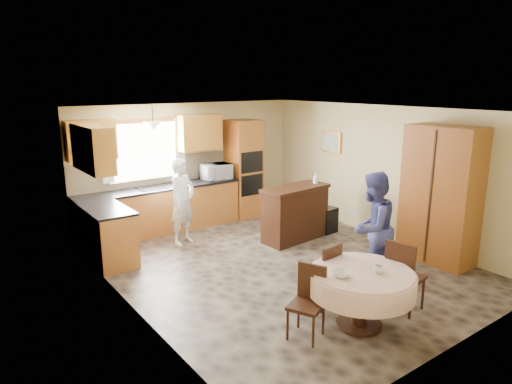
{
  "coord_description": "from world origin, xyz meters",
  "views": [
    {
      "loc": [
        -4.45,
        -5.39,
        2.93
      ],
      "look_at": [
        -0.27,
        0.3,
        1.21
      ],
      "focal_mm": 32.0,
      "sensor_mm": 36.0,
      "label": 1
    }
  ],
  "objects": [
    {
      "name": "wall_back",
      "position": [
        0.0,
        3.0,
        1.25
      ],
      "size": [
        5.0,
        0.02,
        2.5
      ],
      "primitive_type": "cube",
      "color": "#CBBA82",
      "rests_on": "floor"
    },
    {
      "name": "backsplash",
      "position": [
        -0.85,
        2.99,
        1.18
      ],
      "size": [
        3.3,
        0.02,
        0.55
      ],
      "primitive_type": "cube",
      "color": "tan",
      "rests_on": "wall_back"
    },
    {
      "name": "bowl_sideboard",
      "position": [
        0.67,
        0.8,
        0.99
      ],
      "size": [
        0.29,
        0.29,
        0.06
      ],
      "primitive_type": "imported",
      "rotation": [
        0.0,
        0.0,
        -0.25
      ],
      "color": "#B2B2B2",
      "rests_on": "sideboard"
    },
    {
      "name": "microwave",
      "position": [
        0.42,
        2.65,
        1.08
      ],
      "size": [
        0.61,
        0.42,
        0.33
      ],
      "primitive_type": "imported",
      "rotation": [
        0.0,
        0.0,
        -0.03
      ],
      "color": "silver",
      "rests_on": "counter_back"
    },
    {
      "name": "counter_left",
      "position": [
        -2.2,
        1.8,
        0.9
      ],
      "size": [
        0.64,
        1.2,
        0.04
      ],
      "primitive_type": "cube",
      "color": "black",
      "rests_on": "base_cab_left"
    },
    {
      "name": "ceiling",
      "position": [
        0.0,
        0.0,
        2.5
      ],
      "size": [
        5.0,
        6.0,
        0.01
      ],
      "primitive_type": "cube",
      "color": "white",
      "rests_on": "wall_back"
    },
    {
      "name": "person_sink",
      "position": [
        -0.79,
        1.85,
        0.8
      ],
      "size": [
        0.68,
        0.58,
        1.59
      ],
      "primitive_type": "imported",
      "rotation": [
        0.0,
        0.0,
        0.39
      ],
      "color": "silver",
      "rests_on": "floor"
    },
    {
      "name": "wall_cab_right",
      "position": [
        0.15,
        2.83,
        1.91
      ],
      "size": [
        0.9,
        0.33,
        0.72
      ],
      "primitive_type": "cube",
      "color": "gold",
      "rests_on": "wall_back"
    },
    {
      "name": "bowl_table",
      "position": [
        -0.76,
        -2.03,
        0.76
      ],
      "size": [
        0.23,
        0.23,
        0.06
      ],
      "primitive_type": "imported",
      "rotation": [
        0.0,
        0.0,
        0.13
      ],
      "color": "#B2B2B2",
      "rests_on": "dining_table"
    },
    {
      "name": "pendant",
      "position": [
        -1.0,
        2.5,
        2.12
      ],
      "size": [
        0.36,
        0.36,
        0.18
      ],
      "primitive_type": "cone",
      "rotation": [
        3.14,
        0.0,
        0.0
      ],
      "color": "beige",
      "rests_on": "ceiling"
    },
    {
      "name": "wall_right",
      "position": [
        2.5,
        0.0,
        1.25
      ],
      "size": [
        0.02,
        6.0,
        2.5
      ],
      "primitive_type": "cube",
      "color": "#CBBA82",
      "rests_on": "floor"
    },
    {
      "name": "person_dining",
      "position": [
        0.67,
        -1.28,
        0.84
      ],
      "size": [
        0.91,
        0.77,
        1.67
      ],
      "primitive_type": "imported",
      "rotation": [
        0.0,
        0.0,
        3.32
      ],
      "color": "#3B3F81",
      "rests_on": "floor"
    },
    {
      "name": "oven_upper",
      "position": [
        1.15,
        2.38,
        1.25
      ],
      "size": [
        0.56,
        0.01,
        0.45
      ],
      "primitive_type": "cube",
      "color": "black",
      "rests_on": "oven_tower"
    },
    {
      "name": "counter_back",
      "position": [
        -0.85,
        2.7,
        0.9
      ],
      "size": [
        3.3,
        0.64,
        0.04
      ],
      "primitive_type": "cube",
      "color": "black",
      "rests_on": "base_cab_back"
    },
    {
      "name": "curtain_right",
      "position": [
        -0.25,
        2.93,
        1.65
      ],
      "size": [
        0.22,
        0.02,
        1.15
      ],
      "primitive_type": "cube",
      "color": "white",
      "rests_on": "wall_back"
    },
    {
      "name": "oven_tower",
      "position": [
        1.15,
        2.69,
        1.06
      ],
      "size": [
        0.66,
        0.62,
        2.12
      ],
      "primitive_type": "cube",
      "color": "#B47030",
      "rests_on": "floor"
    },
    {
      "name": "curtain_left",
      "position": [
        -1.75,
        2.93,
        1.65
      ],
      "size": [
        0.22,
        0.02,
        1.15
      ],
      "primitive_type": "cube",
      "color": "white",
      "rests_on": "wall_back"
    },
    {
      "name": "base_cab_back",
      "position": [
        -0.85,
        2.7,
        0.44
      ],
      "size": [
        3.3,
        0.6,
        0.88
      ],
      "primitive_type": "cube",
      "color": "#B47030",
      "rests_on": "floor"
    },
    {
      "name": "oven_lower",
      "position": [
        1.15,
        2.38,
        0.75
      ],
      "size": [
        0.56,
        0.01,
        0.45
      ],
      "primitive_type": "cube",
      "color": "black",
      "rests_on": "oven_tower"
    },
    {
      "name": "cupboard",
      "position": [
        2.22,
        -1.38,
        1.12
      ],
      "size": [
        0.59,
        1.18,
        2.25
      ],
      "primitive_type": "cube",
      "color": "#B47030",
      "rests_on": "floor"
    },
    {
      "name": "chair_left",
      "position": [
        -1.07,
        -1.83,
        0.47
      ],
      "size": [
        0.49,
        0.49,
        0.86
      ],
      "rotation": [
        0.0,
        0.0,
        -1.13
      ],
      "color": "#391D0F",
      "rests_on": "floor"
    },
    {
      "name": "floor",
      "position": [
        0.0,
        0.0,
        0.0
      ],
      "size": [
        5.0,
        6.0,
        0.01
      ],
      "primitive_type": "cube",
      "color": "brown",
      "rests_on": "ground"
    },
    {
      "name": "window",
      "position": [
        -1.0,
        2.98,
        1.6
      ],
      "size": [
        1.4,
        0.03,
        1.1
      ],
      "primitive_type": "cube",
      "color": "white",
      "rests_on": "wall_back"
    },
    {
      "name": "cup_table",
      "position": [
        -0.33,
        -2.22,
        0.77
      ],
      "size": [
        0.15,
        0.15,
        0.09
      ],
      "primitive_type": "imported",
      "rotation": [
        0.0,
        0.0,
        -0.31
      ],
      "color": "#B2B2B2",
      "rests_on": "dining_table"
    },
    {
      "name": "wall_left",
      "position": [
        -2.5,
        0.0,
        1.25
      ],
      "size": [
        0.02,
        6.0,
        2.5
      ],
      "primitive_type": "cube",
      "color": "#CBBA82",
      "rests_on": "floor"
    },
    {
      "name": "dining_table",
      "position": [
        -0.43,
        -2.06,
        0.56
      ],
      "size": [
        1.28,
        1.28,
        0.73
      ],
      "color": "#391D0F",
      "rests_on": "floor"
    },
    {
      "name": "wall_front",
      "position": [
        0.0,
        -3.0,
        1.25
      ],
      "size": [
        5.0,
        0.02,
        2.5
      ],
      "primitive_type": "cube",
      "color": "#CBBA82",
      "rests_on": "floor"
    },
    {
      "name": "base_cab_left",
      "position": [
        -2.2,
        1.8,
        0.44
      ],
      "size": [
        0.6,
        1.2,
        0.88
      ],
      "primitive_type": "cube",
      "color": "#B47030",
      "rests_on": "floor"
    },
    {
      "name": "chair_right",
      "position": [
        0.28,
        -2.13,
        0.54
      ],
      "size": [
        0.49,
        0.49,
        0.97
      ],
      "rotation": [
        0.0,
        0.0,
        1.74
      ],
      "color": "#391D0F",
      "rests_on": "floor"
    },
    {
      "name": "wall_cab_side",
      "position": [
        -2.33,
        1.8,
        1.91
      ],
      "size": [
        0.33,
        1.2,
        0.72
      ],
      "primitive_type": "cube",
      "color": "gold",
      "rests_on": "wall_left"
    },
    {
      "name": "sideboard",
      "position": [
        1.0,
        0.8,
        0.48
      ],
      "size": [
        1.39,
        0.68,
        0.96
      ],
      "primitive_type": "cube",
      "rotation": [
        0.0,
        0.0,
        0.09
      ],
      "color": "#391D0F",
      "rests_on": "floor"
    },
    {
      "name": "wall_cab_left",
      "position": [
        -2.05,
        2.83,
        1.91
      ],
      "size": [
        0.85,
        0.33,
        0.72
      ],
      "primitive_type": "cube",
      "color": "gold",
      "rests_on": "wall_back"
    },
    {
      "name": "framed_picture",
      "position": [
        2.47,
        1.37,
        1.68
      ],
      "size": [
        0.06,
        0.53,
        0.44
      ],
      "color": "gold",
      "rests_on": "wall_right"
    },
    {
      "name": "chair_back",
      "position": [
        -0.42,
        -1.45,
        0.48
      ],
      "size": [
        0.41,
        0.41,
        0.88
      ],
      "rotation": [
        0.0,
        0.0,
        3.23
      ],
      "color": "#391D0F",
      "rests_on": "floor"
    },
    {
      "name": "space_heater",
      "position": [
        1.79,
        0.72,
        0.25
      ],
      "size": [
        0.39,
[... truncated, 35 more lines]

